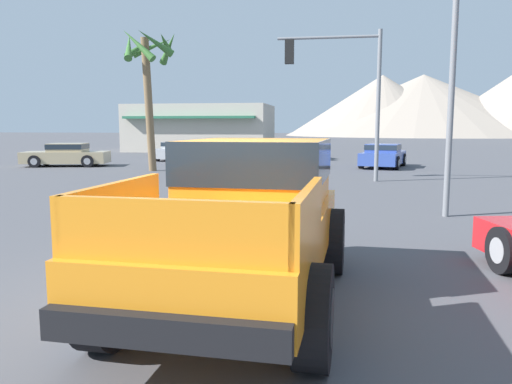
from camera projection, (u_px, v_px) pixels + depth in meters
ground_plane at (208, 293)px, 6.30m from camera, size 320.00×320.00×0.00m
orange_pickup_truck at (249, 207)px, 6.19m from camera, size 2.44×5.08×1.92m
parked_car_blue at (383, 155)px, 25.80m from camera, size 2.74×4.41×1.21m
parked_car_white at (302, 150)px, 32.55m from camera, size 2.91×4.41×1.20m
parked_car_silver at (177, 150)px, 31.73m from camera, size 2.00×4.15×1.15m
parked_car_tan at (67, 155)px, 26.55m from camera, size 4.62×2.74×1.22m
traffic_light_main at (339, 77)px, 18.98m from camera, size 3.93×0.38×5.69m
street_lamp_post at (455, 17)px, 11.12m from camera, size 0.90×0.24×7.52m
palm_tree_tall at (149, 65)px, 23.08m from camera, size 2.73×2.76×6.52m
storefront_building at (201, 128)px, 43.15m from camera, size 11.90×7.75×3.93m
distant_mountain_range at (447, 103)px, 115.60m from camera, size 80.01×65.86×17.15m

